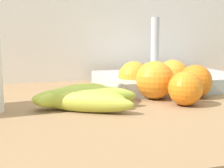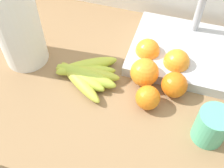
# 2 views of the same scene
# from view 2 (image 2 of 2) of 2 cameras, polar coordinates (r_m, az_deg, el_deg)

# --- Properties ---
(counter) EXTENTS (1.61, 0.67, 0.89)m
(counter) POSITION_cam_2_polar(r_m,az_deg,el_deg) (1.20, -1.73, -12.18)
(counter) COLOR olive
(counter) RESTS_ON ground
(wall_back) EXTENTS (2.01, 0.06, 1.30)m
(wall_back) POSITION_cam_2_polar(r_m,az_deg,el_deg) (1.25, 3.47, 6.67)
(wall_back) COLOR silver
(wall_back) RESTS_ON ground
(banana_bunch) EXTENTS (0.20, 0.20, 0.04)m
(banana_bunch) POSITION_cam_2_polar(r_m,az_deg,el_deg) (0.81, -5.66, 2.10)
(banana_bunch) COLOR gold
(banana_bunch) RESTS_ON counter
(orange_back_left) EXTENTS (0.07, 0.07, 0.07)m
(orange_back_left) POSITION_cam_2_polar(r_m,az_deg,el_deg) (0.77, 12.72, -0.44)
(orange_back_left) COLOR orange
(orange_back_left) RESTS_ON counter
(orange_back_right) EXTENTS (0.08, 0.08, 0.08)m
(orange_back_right) POSITION_cam_2_polar(r_m,az_deg,el_deg) (0.83, 13.18, 4.46)
(orange_back_right) COLOR orange
(orange_back_right) RESTS_ON counter
(orange_front) EXTENTS (0.07, 0.07, 0.07)m
(orange_front) POSITION_cam_2_polar(r_m,az_deg,el_deg) (0.74, 7.42, -2.82)
(orange_front) COLOR orange
(orange_front) RESTS_ON counter
(orange_far_right) EXTENTS (0.08, 0.08, 0.08)m
(orange_far_right) POSITION_cam_2_polar(r_m,az_deg,el_deg) (0.79, 6.74, 2.39)
(orange_far_right) COLOR orange
(orange_far_right) RESTS_ON counter
(orange_center) EXTENTS (0.07, 0.07, 0.07)m
(orange_center) POSITION_cam_2_polar(r_m,az_deg,el_deg) (0.85, 7.38, 6.86)
(orange_center) COLOR orange
(orange_center) RESTS_ON counter
(paper_towel_roll) EXTENTS (0.13, 0.13, 0.30)m
(paper_towel_roll) POSITION_cam_2_polar(r_m,az_deg,el_deg) (0.83, -19.09, 11.62)
(paper_towel_roll) COLOR white
(paper_towel_roll) RESTS_ON counter
(sink_basin) EXTENTS (0.36, 0.28, 0.19)m
(sink_basin) POSITION_cam_2_polar(r_m,az_deg,el_deg) (0.90, 15.71, 6.46)
(sink_basin) COLOR #B7BABF
(sink_basin) RESTS_ON counter
(mug) EXTENTS (0.08, 0.08, 0.10)m
(mug) POSITION_cam_2_polar(r_m,az_deg,el_deg) (0.71, 19.91, -8.21)
(mug) COLOR #56BF91
(mug) RESTS_ON counter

